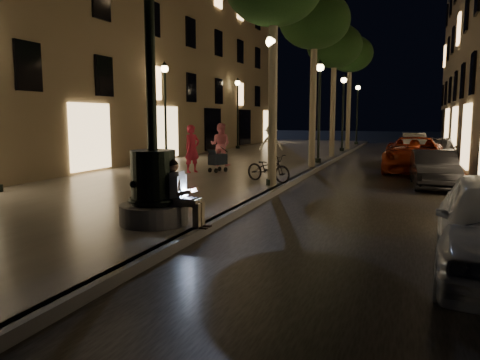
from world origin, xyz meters
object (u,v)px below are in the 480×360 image
at_px(car_rear, 439,151).
at_px(pedestrian_red, 192,149).
at_px(lamp_curb_b, 319,98).
at_px(car_third, 414,155).
at_px(pedestrian_white, 271,144).
at_px(pedestrian_pink, 220,145).
at_px(tree_third, 334,47).
at_px(car_second, 434,169).
at_px(lamp_left_b, 165,99).
at_px(tree_second, 315,22).
at_px(tree_far, 350,55).
at_px(lamp_curb_a, 271,89).
at_px(lamp_curb_d, 357,106).
at_px(lamp_curb_c, 343,103).
at_px(stroller, 218,159).
at_px(car_fifth, 414,143).
at_px(lamp_left_c, 238,104).
at_px(bicycle, 268,168).
at_px(seated_man_laptop, 181,191).
at_px(fountain_lamppost, 153,174).

relative_size(car_rear, pedestrian_red, 2.34).
height_order(lamp_curb_b, pedestrian_red, lamp_curb_b).
relative_size(car_third, pedestrian_white, 3.11).
height_order(pedestrian_red, pedestrian_pink, pedestrian_pink).
distance_m(tree_third, car_second, 11.88).
bearing_deg(lamp_left_b, car_third, 5.98).
distance_m(car_second, pedestrian_white, 8.74).
relative_size(tree_second, tree_far, 0.99).
height_order(lamp_curb_a, car_third, lamp_curb_a).
relative_size(car_rear, pedestrian_white, 2.50).
bearing_deg(car_rear, lamp_curb_b, -140.16).
bearing_deg(lamp_curb_d, tree_third, -90.00).
distance_m(lamp_curb_d, pedestrian_white, 16.62).
distance_m(lamp_curb_a, pedestrian_white, 8.28).
bearing_deg(car_third, tree_far, 110.83).
height_order(car_third, pedestrian_white, pedestrian_white).
height_order(lamp_curb_c, car_rear, lamp_curb_c).
height_order(stroller, car_fifth, car_fifth).
height_order(tree_third, car_fifth, tree_third).
height_order(lamp_left_c, car_second, lamp_left_c).
xyz_separation_m(pedestrian_red, bicycle, (3.58, -1.55, -0.47)).
relative_size(seated_man_laptop, lamp_curb_b, 0.28).
xyz_separation_m(tree_third, car_fifth, (4.30, 6.27, -5.48)).
xyz_separation_m(pedestrian_pink, bicycle, (3.50, -4.22, -0.48)).
xyz_separation_m(stroller, car_fifth, (7.28, 15.57, -0.04)).
bearing_deg(stroller, lamp_curb_c, 97.89).
xyz_separation_m(lamp_left_b, stroller, (4.12, -3.29, -2.53)).
height_order(lamp_curb_b, lamp_left_c, same).
height_order(lamp_curb_a, lamp_left_c, same).
height_order(fountain_lamppost, pedestrian_white, fountain_lamppost).
bearing_deg(car_rear, tree_third, -176.24).
bearing_deg(car_fifth, lamp_curb_a, -105.99).
bearing_deg(lamp_curb_b, tree_third, 90.00).
xyz_separation_m(lamp_left_b, pedestrian_pink, (3.31, -1.04, -2.09)).
height_order(tree_third, stroller, tree_third).
distance_m(lamp_curb_c, bicycle, 15.49).
distance_m(fountain_lamppost, pedestrian_white, 13.76).
xyz_separation_m(tree_third, lamp_curb_a, (0.00, -12.00, -2.90)).
height_order(lamp_curb_c, lamp_left_b, same).
bearing_deg(lamp_curb_c, pedestrian_red, -105.76).
bearing_deg(car_second, fountain_lamppost, -126.64).
relative_size(lamp_curb_a, lamp_curb_d, 1.00).
xyz_separation_m(tree_third, lamp_curb_d, (0.00, 12.00, -2.90)).
xyz_separation_m(seated_man_laptop, lamp_left_b, (-7.01, 12.00, 2.33)).
bearing_deg(tree_third, pedestrian_red, -111.72).
relative_size(lamp_curb_c, car_rear, 1.10).
xyz_separation_m(fountain_lamppost, car_fifth, (5.00, 24.27, -0.55)).
height_order(car_third, bicycle, car_third).
xyz_separation_m(pedestrian_red, pedestrian_pink, (0.08, 2.68, 0.02)).
distance_m(tree_far, stroller, 16.61).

